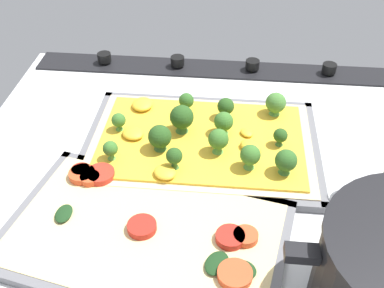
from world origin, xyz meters
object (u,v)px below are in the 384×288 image
(baking_tray_front, at_px, (201,146))
(baking_tray_back, at_px, (145,237))
(veggie_pizza_back, at_px, (146,231))
(broccoli_pizza, at_px, (203,138))

(baking_tray_front, height_order, baking_tray_back, same)
(veggie_pizza_back, bearing_deg, baking_tray_back, 72.27)
(baking_tray_front, height_order, veggie_pizza_back, veggie_pizza_back)
(baking_tray_back, relative_size, veggie_pizza_back, 1.08)
(broccoli_pizza, relative_size, veggie_pizza_back, 0.94)
(baking_tray_back, bearing_deg, broccoli_pizza, -107.25)
(broccoli_pizza, bearing_deg, baking_tray_front, -10.28)
(veggie_pizza_back, bearing_deg, broccoli_pizza, -107.24)
(baking_tray_back, distance_m, veggie_pizza_back, 0.01)
(broccoli_pizza, relative_size, baking_tray_back, 0.87)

